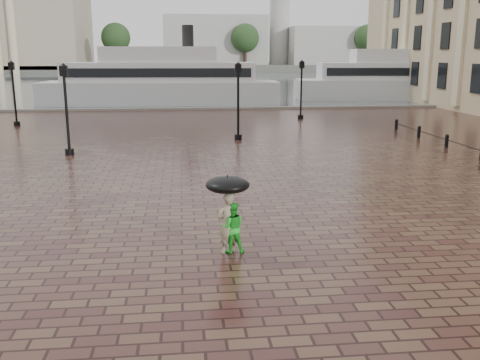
# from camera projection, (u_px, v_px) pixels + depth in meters

# --- Properties ---
(ground) EXTENTS (300.00, 300.00, 0.00)m
(ground) POSITION_uv_depth(u_px,v_px,m) (193.00, 205.00, 17.98)
(ground) COLOR #341917
(ground) RESTS_ON ground
(harbour_water) EXTENTS (240.00, 240.00, 0.00)m
(harbour_water) POSITION_uv_depth(u_px,v_px,m) (183.00, 80.00, 107.01)
(harbour_water) COLOR #485357
(harbour_water) RESTS_ON ground
(quay_edge) EXTENTS (80.00, 0.60, 0.30)m
(quay_edge) POSITION_uv_depth(u_px,v_px,m) (185.00, 110.00, 48.95)
(quay_edge) COLOR slate
(quay_edge) RESTS_ON ground
(far_shore) EXTENTS (300.00, 60.00, 2.00)m
(far_shore) POSITION_uv_depth(u_px,v_px,m) (182.00, 67.00, 172.59)
(far_shore) COLOR #4C4C47
(far_shore) RESTS_ON ground
(distant_skyline) EXTENTS (102.50, 22.00, 33.00)m
(distant_skyline) POSITION_uv_depth(u_px,v_px,m) (337.00, 40.00, 166.03)
(distant_skyline) COLOR #A29F99
(distant_skyline) RESTS_ON ground
(far_trees) EXTENTS (188.00, 8.00, 13.50)m
(far_trees) POSITION_uv_depth(u_px,v_px,m) (181.00, 38.00, 149.37)
(far_trees) COLOR #2D2119
(far_trees) RESTS_ON ground
(street_lamps) EXTENTS (21.44, 14.44, 4.40)m
(street_lamps) POSITION_uv_depth(u_px,v_px,m) (163.00, 96.00, 34.22)
(street_lamps) COLOR black
(street_lamps) RESTS_ON ground
(adult_pedestrian) EXTENTS (0.66, 0.54, 1.58)m
(adult_pedestrian) POSITION_uv_depth(u_px,v_px,m) (228.00, 223.00, 13.49)
(adult_pedestrian) COLOR gray
(adult_pedestrian) RESTS_ON ground
(child_pedestrian) EXTENTS (0.64, 0.50, 1.32)m
(child_pedestrian) POSITION_uv_depth(u_px,v_px,m) (232.00, 228.00, 13.55)
(child_pedestrian) COLOR green
(child_pedestrian) RESTS_ON ground
(ferry_near) EXTENTS (24.04, 7.26, 7.78)m
(ferry_near) POSITION_uv_depth(u_px,v_px,m) (161.00, 81.00, 53.89)
(ferry_near) COLOR #BABABA
(ferry_near) RESTS_ON ground
(ferry_far) EXTENTS (23.50, 8.05, 7.55)m
(ferry_far) POSITION_uv_depth(u_px,v_px,m) (401.00, 79.00, 59.63)
(ferry_far) COLOR #BABABA
(ferry_far) RESTS_ON ground
(umbrella) EXTENTS (1.10, 1.10, 1.11)m
(umbrella) POSITION_uv_depth(u_px,v_px,m) (228.00, 185.00, 13.27)
(umbrella) COLOR black
(umbrella) RESTS_ON ground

